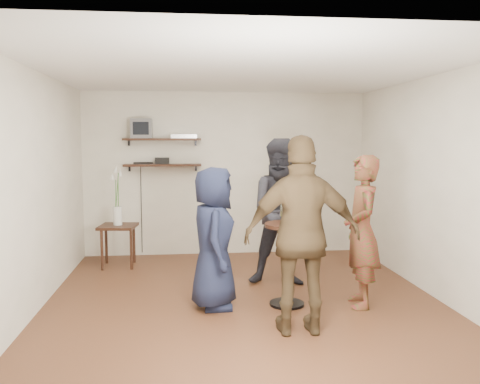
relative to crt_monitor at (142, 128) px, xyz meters
name	(u,v)px	position (x,y,z in m)	size (l,w,h in m)	color
room	(244,189)	(1.31, -2.38, -0.72)	(4.58, 5.08, 2.68)	#452516
shelf_upper	(162,139)	(0.31, 0.00, -0.17)	(1.20, 0.25, 0.04)	black
shelf_lower	(163,165)	(0.31, 0.00, -0.57)	(1.20, 0.25, 0.04)	black
crt_monitor	(142,128)	(0.00, 0.00, 0.00)	(0.32, 0.30, 0.30)	#59595B
dvd_deck	(184,136)	(0.65, 0.00, -0.12)	(0.40, 0.24, 0.06)	silver
radio	(162,161)	(0.31, 0.00, -0.50)	(0.22, 0.10, 0.10)	black
power_strip	(143,163)	(0.01, 0.05, -0.54)	(0.30, 0.05, 0.03)	black
side_table	(118,232)	(-0.32, -0.57, -1.51)	(0.57, 0.57, 0.61)	black
vase_lilies	(117,206)	(-0.32, -0.57, -1.13)	(0.18, 0.19, 0.88)	silver
drinks_table	(287,253)	(1.78, -2.55, -1.42)	(0.51, 0.51, 0.93)	black
wine_glass_fl	(283,213)	(1.72, -2.57, -0.96)	(0.06, 0.06, 0.18)	silver
wine_glass_fr	(294,211)	(1.84, -2.60, -0.94)	(0.07, 0.07, 0.22)	silver
wine_glass_bl	(284,210)	(1.75, -2.49, -0.94)	(0.07, 0.07, 0.22)	silver
wine_glass_br	(290,211)	(1.81, -2.54, -0.95)	(0.07, 0.07, 0.21)	silver
person_plaid	(362,231)	(2.59, -2.65, -1.18)	(0.61, 0.40, 1.68)	maroon
person_dark	(284,212)	(1.90, -1.74, -1.09)	(0.91, 0.71, 1.86)	black
person_navy	(214,238)	(0.96, -2.54, -1.24)	(0.76, 0.50, 1.56)	#161A32
person_brown	(303,236)	(1.76, -3.37, -1.07)	(1.11, 0.46, 1.90)	#42301C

